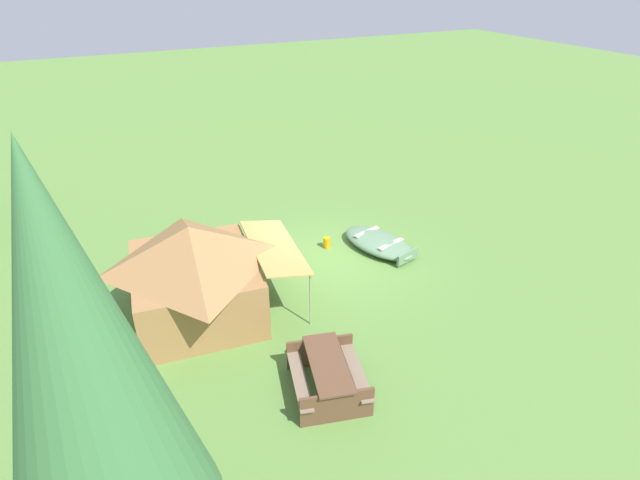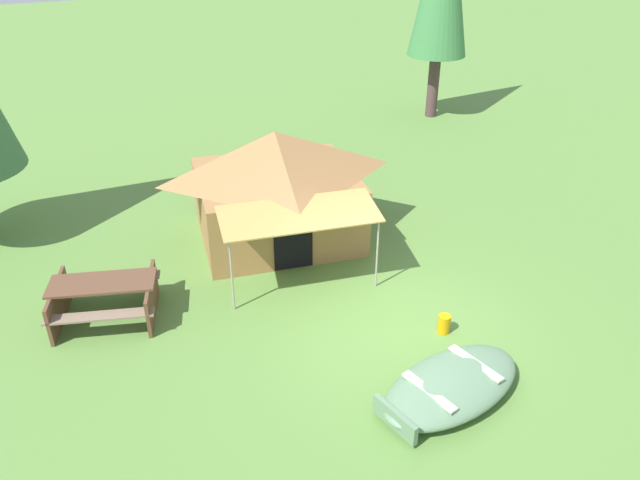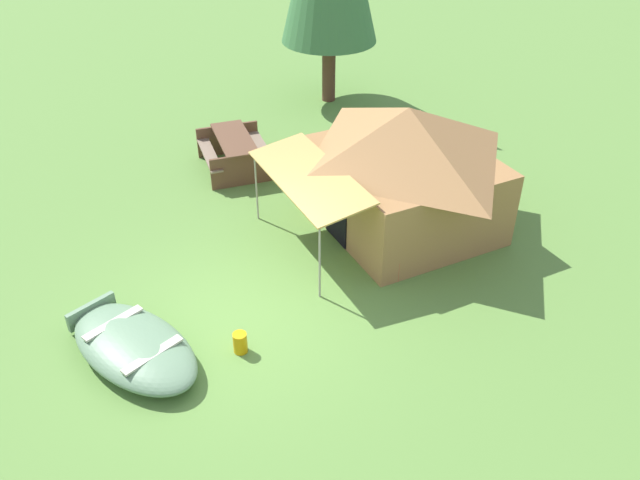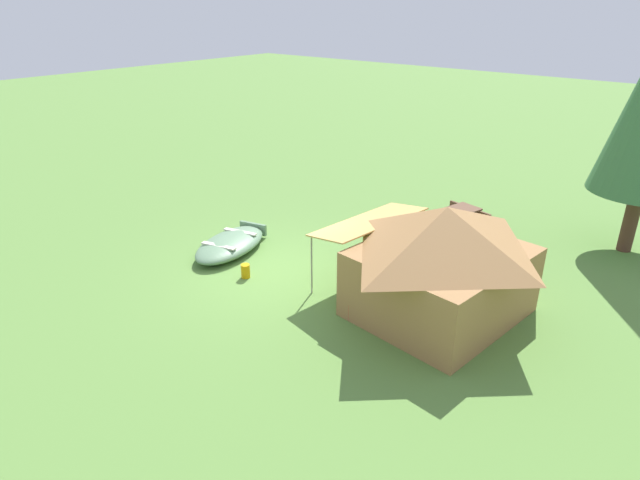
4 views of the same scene
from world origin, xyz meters
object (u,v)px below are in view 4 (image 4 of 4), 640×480
Objects in this scene: beached_rowboat at (230,244)px; picnic_table at (450,222)px; cooler_box at (361,311)px; fuel_can at (246,271)px; canvas_cabin_tent at (442,260)px.

picnic_table is at bearing 138.58° from beached_rowboat.
cooler_box is 3.16m from fuel_can.
cooler_box is (0.49, 4.50, -0.02)m from beached_rowboat.
beached_rowboat is 1.32× the size of picnic_table.
canvas_cabin_tent is 1.92m from cooler_box.
canvas_cabin_tent is at bearing 139.71° from cooler_box.
cooler_box is at bearing 94.45° from fuel_can.
fuel_can is (0.25, -3.15, -0.02)m from cooler_box.
canvas_cabin_tent reaches higher than cooler_box.
canvas_cabin_tent is at bearing 97.67° from beached_rowboat.
canvas_cabin_tent is 9.54× the size of cooler_box.
beached_rowboat is at bearing -96.24° from cooler_box.
canvas_cabin_tent is 12.99× the size of fuel_can.
fuel_can is (0.74, 1.35, -0.05)m from beached_rowboat.
cooler_box reaches higher than fuel_can.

